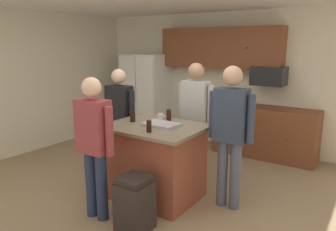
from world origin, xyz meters
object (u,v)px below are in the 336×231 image
object	(u,v)px
refrigerator	(147,96)
person_guest_left	(94,140)
person_host_foreground	(231,128)
person_elder_center	(120,115)
serving_tray	(161,125)
kitchen_island	(155,161)
microwave_over_range	(269,76)
tumbler_amber	(169,116)
glass_dark_ale	(133,117)
mug_blue_stoneware	(161,117)
person_guest_by_door	(195,113)
glass_stout_tall	(149,126)
trash_bin	(135,204)

from	to	relation	value
refrigerator	person_guest_left	size ratio (longest dim) A/B	1.09
person_host_foreground	person_elder_center	bearing A→B (deg)	-18.43
serving_tray	kitchen_island	bearing A→B (deg)	-175.08
microwave_over_range	person_guest_left	bearing A→B (deg)	-106.12
kitchen_island	tumbler_amber	bearing A→B (deg)	81.01
glass_dark_ale	mug_blue_stoneware	xyz separation A→B (m)	(0.27, 0.27, -0.02)
person_guest_left	mug_blue_stoneware	bearing A→B (deg)	9.29
person_guest_by_door	glass_dark_ale	xyz separation A→B (m)	(-0.49, -0.83, 0.03)
tumbler_amber	glass_stout_tall	xyz separation A→B (m)	(0.09, -0.56, -0.01)
tumbler_amber	serving_tray	world-z (taller)	tumbler_amber
glass_dark_ale	kitchen_island	bearing A→B (deg)	0.14
person_elder_center	trash_bin	size ratio (longest dim) A/B	2.68
person_guest_by_door	serving_tray	world-z (taller)	person_guest_by_door
refrigerator	person_elder_center	distance (m)	2.24
person_guest_by_door	person_guest_left	bearing A→B (deg)	-4.30
microwave_over_range	glass_dark_ale	world-z (taller)	microwave_over_range
glass_dark_ale	trash_bin	distance (m)	1.25
microwave_over_range	glass_stout_tall	xyz separation A→B (m)	(-0.55, -2.73, -0.40)
person_elder_center	serving_tray	world-z (taller)	person_elder_center
person_guest_left	tumbler_amber	bearing A→B (deg)	1.93
mug_blue_stoneware	glass_stout_tall	bearing A→B (deg)	-67.82
person_guest_by_door	serving_tray	bearing A→B (deg)	6.29
kitchen_island	serving_tray	bearing A→B (deg)	4.92
person_elder_center	serving_tray	xyz separation A→B (m)	(0.98, -0.31, 0.06)
refrigerator	serving_tray	xyz separation A→B (m)	(2.01, -2.30, 0.10)
microwave_over_range	tumbler_amber	bearing A→B (deg)	-106.54
person_host_foreground	trash_bin	size ratio (longest dim) A/B	2.87
person_host_foreground	glass_dark_ale	distance (m)	1.31
refrigerator	person_guest_by_door	world-z (taller)	refrigerator
glass_stout_tall	person_host_foreground	bearing A→B (deg)	36.81
refrigerator	person_elder_center	world-z (taller)	refrigerator
person_guest_left	person_guest_by_door	bearing A→B (deg)	4.27
serving_tray	microwave_over_range	bearing A→B (deg)	76.24
trash_bin	person_guest_left	bearing A→B (deg)	-175.58
person_elder_center	glass_dark_ale	size ratio (longest dim) A/B	13.47
person_guest_left	serving_tray	size ratio (longest dim) A/B	3.73
person_host_foreground	kitchen_island	bearing A→B (deg)	0.00
trash_bin	serving_tray	bearing A→B (deg)	103.84
kitchen_island	person_guest_left	bearing A→B (deg)	-107.20
person_guest_left	tumbler_amber	world-z (taller)	person_guest_left
kitchen_island	person_elder_center	distance (m)	1.05
tumbler_amber	serving_tray	bearing A→B (deg)	-78.34
kitchen_island	person_elder_center	size ratio (longest dim) A/B	0.75
person_guest_left	glass_stout_tall	distance (m)	0.65
serving_tray	trash_bin	bearing A→B (deg)	-76.16
kitchen_island	person_guest_by_door	size ratio (longest dim) A/B	0.71
person_guest_left	glass_stout_tall	xyz separation A→B (m)	(0.38, 0.51, 0.10)
refrigerator	person_guest_left	xyz separation A→B (m)	(1.66, -3.12, 0.05)
person_guest_by_door	tumbler_amber	bearing A→B (deg)	0.16
mug_blue_stoneware	person_guest_by_door	bearing A→B (deg)	67.91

